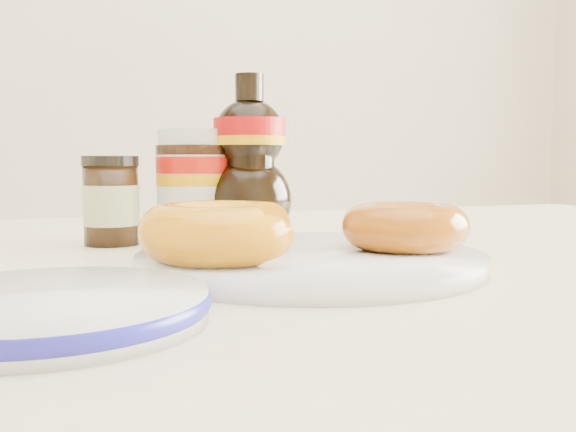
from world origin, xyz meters
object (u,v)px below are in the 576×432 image
object	(u,v)px
plate	(310,259)
nutella_jar	(196,181)
donut_bitten	(220,232)
dining_table	(266,360)
blue_rim_saucer	(50,307)
dark_jar	(111,202)
syrup_bottle	(250,158)
donut_whole	(405,226)

from	to	relation	value
plate	nutella_jar	xyz separation A→B (m)	(-0.05, 0.20, 0.05)
plate	donut_bitten	world-z (taller)	donut_bitten
dining_table	blue_rim_saucer	xyz separation A→B (m)	(-0.16, -0.16, 0.09)
dining_table	dark_jar	distance (m)	0.21
syrup_bottle	donut_whole	bearing A→B (deg)	-69.02
syrup_bottle	blue_rim_saucer	bearing A→B (deg)	-122.92
nutella_jar	blue_rim_saucer	bearing A→B (deg)	-113.48
plate	nutella_jar	distance (m)	0.21
donut_bitten	syrup_bottle	size ratio (longest dim) A/B	0.67
nutella_jar	syrup_bottle	world-z (taller)	syrup_bottle
blue_rim_saucer	nutella_jar	bearing A→B (deg)	66.52
syrup_bottle	dark_jar	xyz separation A→B (m)	(-0.13, 0.01, -0.04)
donut_whole	nutella_jar	distance (m)	0.24
dining_table	syrup_bottle	xyz separation A→B (m)	(0.02, 0.12, 0.17)
blue_rim_saucer	donut_whole	bearing A→B (deg)	21.48
dining_table	plate	distance (m)	0.11
nutella_jar	blue_rim_saucer	world-z (taller)	nutella_jar
blue_rim_saucer	dining_table	bearing A→B (deg)	44.83
dining_table	plate	xyz separation A→B (m)	(0.02, -0.05, 0.09)
syrup_bottle	blue_rim_saucer	size ratio (longest dim) A/B	1.04
donut_bitten	nutella_jar	distance (m)	0.22
donut_bitten	blue_rim_saucer	bearing A→B (deg)	-152.29
dark_jar	dining_table	bearing A→B (deg)	-51.06
dining_table	syrup_bottle	world-z (taller)	syrup_bottle
dark_jar	nutella_jar	bearing A→B (deg)	7.98
dining_table	plate	size ratio (longest dim) A/B	5.49
plate	donut_whole	bearing A→B (deg)	-6.59
dark_jar	blue_rim_saucer	size ratio (longest dim) A/B	0.54
nutella_jar	syrup_bottle	distance (m)	0.06
donut_bitten	dark_jar	world-z (taller)	dark_jar
plate	dark_jar	size ratio (longest dim) A/B	3.03
plate	donut_bitten	distance (m)	0.08
dining_table	donut_whole	world-z (taller)	donut_whole
plate	dark_jar	distance (m)	0.23
nutella_jar	blue_rim_saucer	distance (m)	0.34
dining_table	donut_bitten	xyz separation A→B (m)	(-0.05, -0.07, 0.12)
donut_whole	syrup_bottle	world-z (taller)	syrup_bottle
dining_table	nutella_jar	bearing A→B (deg)	100.35
plate	dark_jar	world-z (taller)	dark_jar
dining_table	dark_jar	world-z (taller)	dark_jar
dining_table	donut_whole	xyz separation A→B (m)	(0.09, -0.06, 0.11)
donut_whole	syrup_bottle	size ratio (longest dim) A/B	0.59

